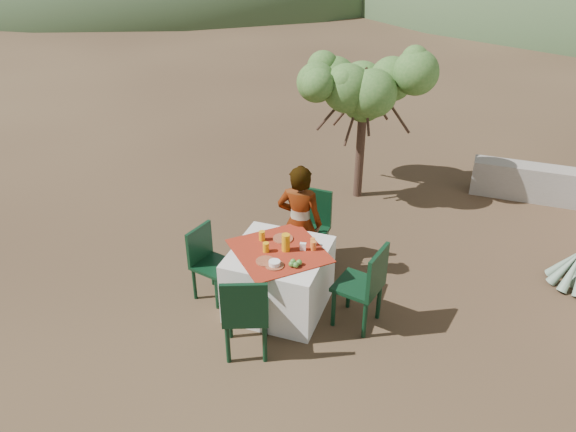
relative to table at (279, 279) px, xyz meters
The scene contains 20 objects.
ground 0.70m from the table, 137.26° to the left, with size 160.00×160.00×0.00m, color #322016.
table is the anchor object (origin of this frame).
chair_far 0.99m from the table, 86.85° to the left, with size 0.48×0.48×1.00m.
chair_near 0.88m from the table, 92.32° to the right, with size 0.59×0.59×0.99m.
chair_left 0.86m from the table, behind, with size 0.49×0.49×0.88m.
chair_right 0.99m from the table, ahead, with size 0.54×0.54×0.99m.
person 0.75m from the table, 88.20° to the left, with size 0.55×0.36×1.50m, color #8C6651.
shrub_tree 3.32m from the table, 85.10° to the left, with size 1.76×1.73×2.07m.
stone_wall 4.95m from the table, 50.17° to the left, with size 2.60×0.35×0.55m, color gray.
plate_far 0.45m from the table, 99.43° to the left, with size 0.23×0.23×0.01m, color brown.
plate_near 0.47m from the table, 102.65° to the right, with size 0.21×0.21×0.01m, color brown.
glass_far 0.52m from the table, 151.79° to the left, with size 0.07×0.07×0.11m, color orange.
glass_near 0.46m from the table, 150.56° to the right, with size 0.07×0.07×0.11m, color orange.
juice_pitcher 0.49m from the table, 19.79° to the left, with size 0.09×0.09×0.20m, color orange.
bowl_plate 0.49m from the table, 78.60° to the right, with size 0.20×0.20×0.01m, color brown.
white_bowl 0.51m from the table, 78.60° to the right, with size 0.12×0.12×0.05m, color white.
jar_left 0.57m from the table, 21.99° to the left, with size 0.07×0.07×0.10m, color orange.
jar_right 0.58m from the table, 35.62° to the left, with size 0.05×0.05×0.09m, color orange.
napkin_holder 0.50m from the table, 21.71° to the left, with size 0.07×0.04×0.09m, color white.
fruit_cluster 0.54m from the table, 40.33° to the right, with size 0.13×0.12×0.06m.
Camera 1 is at (2.25, -5.20, 4.13)m, focal length 35.00 mm.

